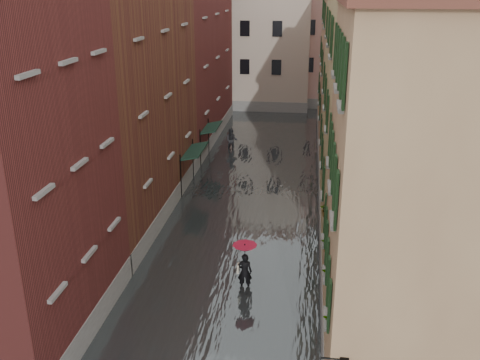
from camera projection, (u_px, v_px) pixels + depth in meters
The scene contains 14 objects.
ground at pixel (216, 314), 20.56m from camera, with size 120.00×120.00×0.00m, color #5A5A5C.
floodwater at pixel (253, 190), 32.61m from camera, with size 10.00×60.00×0.20m, color #3F4546.
building_left_mid at pixel (111, 100), 27.61m from camera, with size 6.00×14.00×12.50m, color brown.
building_left_far at pixel (179, 51), 41.29m from camera, with size 6.00×16.00×14.00m, color maroon.
building_right_near at pixel (434, 206), 15.85m from camera, with size 6.00×8.00×11.50m, color #936F4C.
building_right_mid at pixel (389, 103), 25.82m from camera, with size 6.00×14.00×13.00m, color tan.
building_right_far at pixel (362, 71), 40.02m from camera, with size 6.00×16.00×11.50m, color #936F4C.
building_end_cream at pixel (250, 40), 54.00m from camera, with size 12.00×9.00×13.00m, color #B7A491.
building_end_pink at pixel (339, 44), 54.94m from camera, with size 10.00×9.00×12.00m, color tan.
awning_near at pixel (194, 152), 31.88m from camera, with size 1.09×3.37×2.80m.
awning_far at pixel (211, 129), 37.01m from camera, with size 1.09×3.09×2.80m.
window_planters at pixel (330, 249), 18.09m from camera, with size 0.59×8.58×0.84m.
pedestrian_main at pixel (245, 262), 21.75m from camera, with size 1.00×1.00×2.06m.
pedestrian_far at pixel (232, 140), 39.92m from camera, with size 0.87×0.68×1.78m, color black.
Camera 1 is at (3.18, -17.22, 11.97)m, focal length 40.00 mm.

